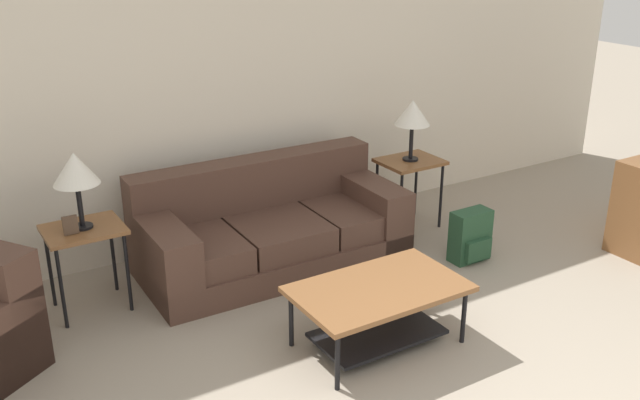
{
  "coord_description": "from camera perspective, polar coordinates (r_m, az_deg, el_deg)",
  "views": [
    {
      "loc": [
        -2.4,
        -1.6,
        2.61
      ],
      "look_at": [
        0.01,
        2.34,
        0.8
      ],
      "focal_mm": 40.0,
      "sensor_mm": 36.0,
      "label": 1
    }
  ],
  "objects": [
    {
      "name": "wall_back",
      "position": [
        6.03,
        -7.29,
        8.66
      ],
      "size": [
        9.17,
        0.06,
        2.6
      ],
      "color": "silver",
      "rests_on": "ground_plane"
    },
    {
      "name": "table_lamp_right",
      "position": [
        6.28,
        7.41,
        6.86
      ],
      "size": [
        0.31,
        0.31,
        0.54
      ],
      "color": "black",
      "rests_on": "side_table_right"
    },
    {
      "name": "table_lamp_left",
      "position": [
        5.06,
        -18.99,
        2.28
      ],
      "size": [
        0.31,
        0.31,
        0.54
      ],
      "color": "black",
      "rests_on": "side_table_left"
    },
    {
      "name": "picture_frame",
      "position": [
        5.11,
        -19.34,
        -1.9
      ],
      "size": [
        0.1,
        0.04,
        0.13
      ],
      "color": "#4C3828",
      "rests_on": "side_table_left"
    },
    {
      "name": "side_table_left",
      "position": [
        5.24,
        -18.34,
        -2.86
      ],
      "size": [
        0.53,
        0.44,
        0.63
      ],
      "color": "brown",
      "rests_on": "ground_plane"
    },
    {
      "name": "couch",
      "position": [
        5.75,
        -3.99,
        -2.45
      ],
      "size": [
        2.11,
        0.98,
        0.82
      ],
      "color": "#4C3328",
      "rests_on": "ground_plane"
    },
    {
      "name": "coffee_table",
      "position": [
        4.67,
        4.69,
        -8.1
      ],
      "size": [
        1.11,
        0.68,
        0.43
      ],
      "color": "brown",
      "rests_on": "ground_plane"
    },
    {
      "name": "side_table_right",
      "position": [
        6.42,
        7.21,
        2.57
      ],
      "size": [
        0.53,
        0.44,
        0.63
      ],
      "color": "brown",
      "rests_on": "ground_plane"
    },
    {
      "name": "backpack",
      "position": [
        5.96,
        11.96,
        -2.88
      ],
      "size": [
        0.33,
        0.24,
        0.43
      ],
      "color": "#23472D",
      "rests_on": "ground_plane"
    }
  ]
}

